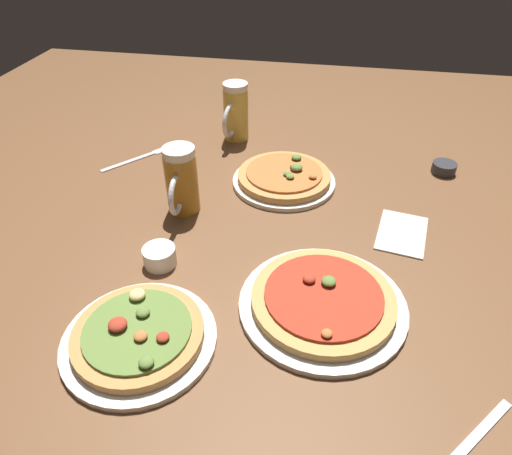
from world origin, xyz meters
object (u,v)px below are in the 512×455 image
Objects in this scene: napkin_folded at (402,232)px; ramekin_sauce at (160,256)px; pizza_plate_far at (284,178)px; beer_mug_dark at (181,181)px; ramekin_butter at (444,168)px; pizza_plate_side at (139,336)px; beer_mug_amber at (235,113)px; pizza_plate_near at (323,301)px; fork_left at (137,158)px; fork_spare at (469,443)px.

ramekin_sauce is at bearing -158.62° from napkin_folded.
beer_mug_dark is (-0.22, -0.17, 0.06)m from pizza_plate_far.
beer_mug_dark is 2.58× the size of ramekin_butter.
beer_mug_amber is at bearing 90.52° from pizza_plate_side.
pizza_plate_near reaches higher than ramekin_sauce.
pizza_plate_far is (-0.13, 0.42, 0.00)m from pizza_plate_near.
pizza_plate_side is at bearing -79.94° from ramekin_sauce.
beer_mug_amber is at bearing 35.64° from fork_left.
pizza_plate_near is at bearing -117.38° from ramekin_butter.
fork_left is at bearing 173.34° from pizza_plate_far.
pizza_plate_side is at bearing -130.44° from ramekin_butter.
beer_mug_dark is (-0.05, 0.39, 0.06)m from pizza_plate_side.
ramekin_sauce is at bearing 100.06° from pizza_plate_side.
pizza_plate_near is 1.79× the size of fork_left.
pizza_plate_far is 0.58m from pizza_plate_side.
ramekin_sauce reaches higher than fork_left.
napkin_folded is at bearing -39.73° from beer_mug_amber.
pizza_plate_far reaches higher than fork_left.
pizza_plate_side is 0.91m from ramekin_butter.
beer_mug_amber is at bearing 171.11° from ramekin_butter.
ramekin_sauce is 0.44× the size of napkin_folded.
beer_mug_amber reaches higher than fork_left.
ramekin_butter is at bearing -8.89° from beer_mug_amber.
ramekin_sauce is 0.42× the size of fork_spare.
beer_mug_amber reaches higher than ramekin_butter.
napkin_folded is (0.51, 0.00, -0.08)m from beer_mug_dark.
pizza_plate_side is at bearing -89.48° from beer_mug_amber.
beer_mug_dark is at bearing -179.78° from napkin_folded.
fork_spare is at bearing -26.71° from ramekin_sauce.
beer_mug_dark reaches higher than pizza_plate_near.
beer_mug_dark is 0.71m from ramekin_butter.
pizza_plate_far is at bearing 107.28° from pizza_plate_near.
napkin_folded is at bearing -29.32° from pizza_plate_far.
pizza_plate_side is at bearing -139.60° from napkin_folded.
fork_left is at bearing 118.31° from ramekin_sauce.
beer_mug_dark is 0.20m from ramekin_sauce.
beer_mug_amber is at bearing 121.54° from fork_spare.
beer_mug_amber reaches higher than pizza_plate_side.
pizza_plate_side is 1.65× the size of fork_spare.
pizza_plate_side is 0.79m from beer_mug_amber.
beer_mug_dark is 0.52m from napkin_folded.
fork_left is 1.08× the size of fork_spare.
ramekin_butter is (0.60, -0.09, -0.07)m from beer_mug_amber.
beer_mug_amber is (-0.18, 0.23, 0.07)m from pizza_plate_far.
pizza_plate_far is at bearing 150.68° from napkin_folded.
ramekin_butter is 0.78m from fork_spare.
pizza_plate_side reaches higher than ramekin_sauce.
pizza_plate_near is 1.83× the size of beer_mug_amber.
pizza_plate_near is at bearing 135.06° from fork_spare.
pizza_plate_side reaches higher than napkin_folded.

